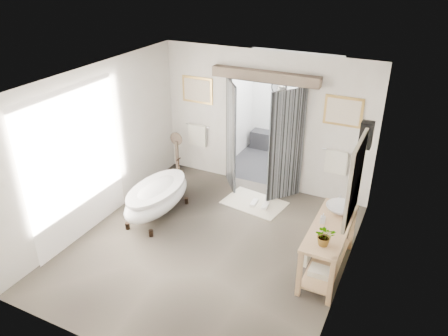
% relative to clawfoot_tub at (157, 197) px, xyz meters
% --- Properties ---
extents(ground_plane, '(5.00, 5.00, 0.00)m').
position_rel_clawfoot_tub_xyz_m(ground_plane, '(1.33, -0.43, -0.42)').
color(ground_plane, '#645A4D').
extents(room_shell, '(4.52, 5.02, 2.91)m').
position_rel_clawfoot_tub_xyz_m(room_shell, '(1.29, -0.55, 1.43)').
color(room_shell, silver).
rests_on(room_shell, ground_plane).
extents(shower_room, '(2.22, 2.01, 2.51)m').
position_rel_clawfoot_tub_xyz_m(shower_room, '(1.33, 3.56, 0.48)').
color(shower_room, '#272729').
rests_on(shower_room, ground_plane).
extents(back_wall_dressing, '(3.82, 0.73, 2.52)m').
position_rel_clawfoot_tub_xyz_m(back_wall_dressing, '(1.33, 1.88, 1.14)').
color(back_wall_dressing, black).
rests_on(back_wall_dressing, ground_plane).
extents(clawfoot_tub, '(0.79, 1.77, 0.87)m').
position_rel_clawfoot_tub_xyz_m(clawfoot_tub, '(0.00, 0.00, 0.00)').
color(clawfoot_tub, black).
rests_on(clawfoot_tub, ground_plane).
extents(vanity, '(0.57, 1.60, 0.85)m').
position_rel_clawfoot_tub_xyz_m(vanity, '(3.28, -0.17, 0.08)').
color(vanity, tan).
rests_on(vanity, ground_plane).
extents(pedestal_mirror, '(0.30, 0.20, 1.03)m').
position_rel_clawfoot_tub_xyz_m(pedestal_mirror, '(-0.56, 1.65, 0.02)').
color(pedestal_mirror, brown).
rests_on(pedestal_mirror, ground_plane).
extents(rug, '(1.30, 0.96, 0.01)m').
position_rel_clawfoot_tub_xyz_m(rug, '(1.49, 1.24, -0.42)').
color(rug, beige).
rests_on(rug, ground_plane).
extents(slippers, '(0.36, 0.27, 0.05)m').
position_rel_clawfoot_tub_xyz_m(slippers, '(1.63, 1.18, -0.38)').
color(slippers, white).
rests_on(slippers, rug).
extents(basin, '(0.57, 0.57, 0.16)m').
position_rel_clawfoot_tub_xyz_m(basin, '(3.35, 0.24, 0.51)').
color(basin, white).
rests_on(basin, vanity).
extents(plant, '(0.35, 0.33, 0.32)m').
position_rel_clawfoot_tub_xyz_m(plant, '(3.33, -0.68, 0.59)').
color(plant, gray).
rests_on(plant, vanity).
extents(soap_bottle_a, '(0.09, 0.09, 0.17)m').
position_rel_clawfoot_tub_xyz_m(soap_bottle_a, '(3.17, -0.14, 0.51)').
color(soap_bottle_a, gray).
rests_on(soap_bottle_a, vanity).
extents(soap_bottle_b, '(0.15, 0.15, 0.15)m').
position_rel_clawfoot_tub_xyz_m(soap_bottle_b, '(3.27, 0.56, 0.50)').
color(soap_bottle_b, gray).
rests_on(soap_bottle_b, vanity).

